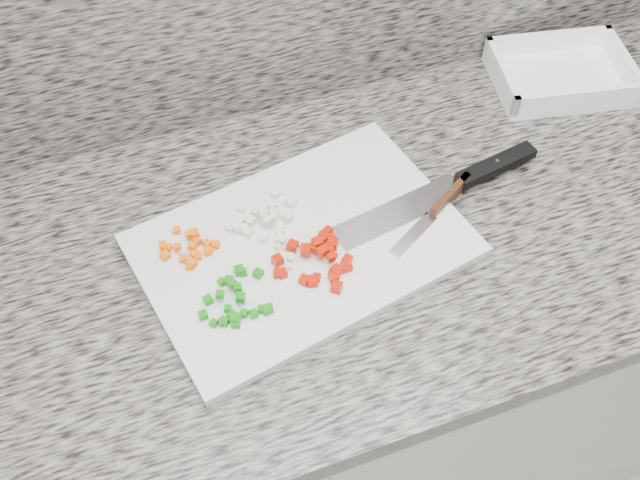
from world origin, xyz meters
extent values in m
cube|color=white|center=(0.00, 1.44, 0.43)|extent=(3.92, 0.62, 0.86)
cube|color=slate|center=(0.00, 1.44, 0.88)|extent=(3.96, 0.64, 0.04)
cube|color=silver|center=(-0.08, 1.43, 0.91)|extent=(0.50, 0.38, 0.02)
cube|color=#FB6105|center=(-0.26, 1.49, 0.92)|extent=(0.01, 0.01, 0.01)
cube|color=#FB6105|center=(-0.22, 1.49, 0.92)|extent=(0.01, 0.01, 0.01)
cube|color=#FB6105|center=(-0.22, 1.48, 0.92)|extent=(0.01, 0.01, 0.01)
cube|color=#FB6105|center=(-0.24, 1.51, 0.92)|extent=(0.01, 0.01, 0.01)
cube|color=#FB6105|center=(-0.21, 1.46, 0.92)|extent=(0.01, 0.01, 0.01)
cube|color=#FB6105|center=(-0.21, 1.46, 0.92)|extent=(0.01, 0.01, 0.01)
cube|color=#FB6105|center=(-0.20, 1.47, 0.92)|extent=(0.01, 0.01, 0.01)
cube|color=#FB6105|center=(-0.27, 1.49, 0.92)|extent=(0.01, 0.01, 0.01)
cube|color=#FB6105|center=(-0.24, 1.45, 0.92)|extent=(0.02, 0.02, 0.01)
cube|color=#FB6105|center=(-0.23, 1.46, 0.92)|extent=(0.01, 0.01, 0.01)
cube|color=#FB6105|center=(-0.23, 1.46, 0.92)|extent=(0.01, 0.01, 0.01)
cube|color=#FB6105|center=(-0.24, 1.44, 0.92)|extent=(0.01, 0.01, 0.01)
cube|color=#FB6105|center=(-0.23, 1.49, 0.93)|extent=(0.01, 0.01, 0.01)
cube|color=#FB6105|center=(-0.22, 1.49, 0.93)|extent=(0.01, 0.01, 0.01)
cube|color=#FB6105|center=(-0.23, 1.47, 0.93)|extent=(0.01, 0.01, 0.01)
cube|color=#FB6105|center=(-0.25, 1.48, 0.93)|extent=(0.01, 0.01, 0.01)
cube|color=#FB6105|center=(-0.27, 1.47, 0.92)|extent=(0.02, 0.02, 0.01)
cube|color=#FB6105|center=(-0.25, 1.46, 0.92)|extent=(0.01, 0.01, 0.01)
cube|color=#FB6105|center=(-0.21, 1.47, 0.92)|extent=(0.01, 0.01, 0.01)
cube|color=silver|center=(-0.12, 1.49, 0.93)|extent=(0.01, 0.01, 0.01)
cube|color=silver|center=(-0.13, 1.46, 0.92)|extent=(0.01, 0.01, 0.01)
cube|color=silver|center=(-0.10, 1.49, 0.92)|extent=(0.02, 0.02, 0.01)
cube|color=silver|center=(-0.08, 1.49, 0.92)|extent=(0.01, 0.01, 0.01)
cube|color=silver|center=(-0.07, 1.50, 0.92)|extent=(0.02, 0.02, 0.01)
cube|color=silver|center=(-0.09, 1.48, 0.92)|extent=(0.02, 0.02, 0.01)
cube|color=silver|center=(-0.11, 1.48, 0.93)|extent=(0.01, 0.01, 0.01)
cube|color=silver|center=(-0.14, 1.49, 0.92)|extent=(0.02, 0.02, 0.01)
cube|color=silver|center=(-0.16, 1.49, 0.92)|extent=(0.01, 0.01, 0.01)
cube|color=silver|center=(-0.13, 1.50, 0.93)|extent=(0.01, 0.01, 0.01)
cube|color=silver|center=(-0.15, 1.48, 0.92)|extent=(0.02, 0.02, 0.01)
cube|color=silver|center=(-0.12, 1.48, 0.93)|extent=(0.02, 0.02, 0.01)
cube|color=silver|center=(-0.16, 1.49, 0.92)|extent=(0.02, 0.02, 0.01)
cube|color=silver|center=(-0.09, 1.53, 0.92)|extent=(0.01, 0.01, 0.01)
cube|color=silver|center=(-0.17, 1.49, 0.92)|extent=(0.02, 0.02, 0.01)
cube|color=silver|center=(-0.10, 1.51, 0.92)|extent=(0.01, 0.01, 0.01)
cube|color=silver|center=(-0.13, 1.45, 0.92)|extent=(0.01, 0.01, 0.01)
cube|color=silver|center=(-0.10, 1.46, 0.92)|extent=(0.02, 0.02, 0.01)
cube|color=silver|center=(-0.11, 1.44, 0.92)|extent=(0.02, 0.02, 0.01)
cube|color=silver|center=(-0.14, 1.52, 0.92)|extent=(0.01, 0.01, 0.01)
cube|color=silver|center=(-0.11, 1.46, 0.92)|extent=(0.01, 0.01, 0.01)
cube|color=silver|center=(-0.15, 1.47, 0.92)|extent=(0.01, 0.01, 0.01)
cube|color=#0F7C0B|center=(-0.19, 1.36, 0.93)|extent=(0.02, 0.02, 0.01)
cube|color=#0F7C0B|center=(-0.16, 1.34, 0.92)|extent=(0.01, 0.01, 0.01)
cube|color=#0F7C0B|center=(-0.21, 1.38, 0.93)|extent=(0.01, 0.01, 0.01)
cube|color=#0F7C0B|center=(-0.21, 1.34, 0.92)|extent=(0.02, 0.02, 0.01)
cube|color=#0F7C0B|center=(-0.20, 1.34, 0.92)|extent=(0.02, 0.02, 0.01)
cube|color=#0F7C0B|center=(-0.20, 1.40, 0.92)|extent=(0.01, 0.01, 0.01)
cube|color=#0F7C0B|center=(-0.17, 1.41, 0.92)|extent=(0.01, 0.01, 0.01)
cube|color=#0F7C0B|center=(-0.16, 1.40, 0.92)|extent=(0.02, 0.02, 0.01)
cube|color=#0F7C0B|center=(-0.19, 1.34, 0.92)|extent=(0.01, 0.01, 0.01)
cube|color=#0F7C0B|center=(-0.23, 1.38, 0.92)|extent=(0.01, 0.01, 0.01)
cube|color=#0F7C0B|center=(-0.18, 1.41, 0.92)|extent=(0.01, 0.01, 0.01)
cube|color=#0F7C0B|center=(-0.22, 1.34, 0.92)|extent=(0.01, 0.01, 0.01)
cube|color=#0F7C0B|center=(-0.17, 1.34, 0.92)|extent=(0.01, 0.01, 0.01)
cube|color=#0F7C0B|center=(-0.18, 1.34, 0.92)|extent=(0.01, 0.01, 0.01)
cube|color=#0F7C0B|center=(-0.16, 1.34, 0.92)|extent=(0.01, 0.01, 0.01)
cube|color=#0F7C0B|center=(-0.22, 1.34, 0.92)|extent=(0.02, 0.02, 0.01)
cube|color=#0F7C0B|center=(-0.19, 1.38, 0.93)|extent=(0.01, 0.01, 0.01)
cube|color=#0F7C0B|center=(-0.24, 1.36, 0.92)|extent=(0.01, 0.01, 0.01)
cube|color=#0F7C0B|center=(-0.21, 1.36, 0.92)|extent=(0.01, 0.01, 0.01)
cube|color=#0F7C0B|center=(-0.21, 1.40, 0.92)|extent=(0.01, 0.01, 0.01)
cube|color=#0F7C0B|center=(-0.21, 1.38, 0.92)|extent=(0.01, 0.01, 0.01)
cube|color=#0F7C0B|center=(-0.21, 1.33, 0.92)|extent=(0.01, 0.01, 0.01)
cube|color=#0F7C0B|center=(-0.19, 1.39, 0.93)|extent=(0.01, 0.01, 0.01)
cube|color=#0F7C0B|center=(-0.23, 1.34, 0.92)|extent=(0.01, 0.01, 0.01)
cube|color=#B91402|center=(-0.04, 1.37, 0.92)|extent=(0.01, 0.01, 0.01)
cube|color=#B91402|center=(-0.04, 1.41, 0.92)|extent=(0.02, 0.02, 0.01)
cube|color=#B91402|center=(-0.05, 1.36, 0.92)|extent=(0.02, 0.02, 0.01)
cube|color=#B91402|center=(-0.08, 1.41, 0.93)|extent=(0.02, 0.02, 0.01)
cube|color=#B91402|center=(-0.04, 1.44, 0.92)|extent=(0.01, 0.01, 0.01)
cube|color=#B91402|center=(-0.05, 1.38, 0.93)|extent=(0.01, 0.01, 0.01)
cube|color=#B91402|center=(-0.06, 1.36, 0.92)|extent=(0.01, 0.01, 0.01)
cube|color=#B91402|center=(-0.08, 1.36, 0.92)|extent=(0.01, 0.01, 0.01)
cube|color=#B91402|center=(-0.05, 1.39, 0.92)|extent=(0.02, 0.02, 0.01)
cube|color=#B91402|center=(-0.05, 1.40, 0.92)|extent=(0.02, 0.02, 0.01)
cube|color=#B91402|center=(-0.13, 1.39, 0.92)|extent=(0.01, 0.01, 0.01)
cube|color=#B91402|center=(-0.10, 1.43, 0.92)|extent=(0.02, 0.02, 0.01)
cube|color=#B91402|center=(-0.04, 1.41, 0.92)|extent=(0.01, 0.01, 0.01)
cube|color=#B91402|center=(-0.12, 1.41, 0.92)|extent=(0.02, 0.02, 0.01)
cube|color=#B91402|center=(-0.05, 1.43, 0.92)|extent=(0.02, 0.02, 0.01)
cube|color=#B91402|center=(-0.06, 1.41, 0.93)|extent=(0.01, 0.01, 0.01)
cube|color=#B91402|center=(-0.07, 1.41, 0.93)|extent=(0.01, 0.01, 0.01)
cube|color=#B91402|center=(-0.10, 1.37, 0.92)|extent=(0.02, 0.02, 0.01)
cube|color=#B91402|center=(-0.12, 1.39, 0.92)|extent=(0.01, 0.01, 0.01)
cube|color=#B91402|center=(-0.06, 1.36, 0.92)|extent=(0.02, 0.02, 0.01)
cube|color=#B91402|center=(-0.05, 1.43, 0.92)|extent=(0.01, 0.01, 0.01)
cube|color=#B91402|center=(-0.06, 1.34, 0.92)|extent=(0.02, 0.02, 0.01)
cube|color=#B91402|center=(-0.06, 1.40, 0.93)|extent=(0.02, 0.02, 0.01)
cube|color=#B91402|center=(-0.04, 1.42, 0.92)|extent=(0.02, 0.02, 0.01)
cube|color=#B91402|center=(-0.03, 1.38, 0.92)|extent=(0.02, 0.02, 0.01)
cube|color=#B91402|center=(-0.09, 1.36, 0.92)|extent=(0.02, 0.02, 0.01)
cube|color=beige|center=(-0.08, 1.42, 0.92)|extent=(0.01, 0.01, 0.01)
cube|color=beige|center=(-0.08, 1.41, 0.92)|extent=(0.01, 0.01, 0.01)
cube|color=beige|center=(-0.10, 1.41, 0.92)|extent=(0.01, 0.01, 0.01)
cube|color=beige|center=(-0.10, 1.41, 0.92)|extent=(0.01, 0.01, 0.01)
cube|color=beige|center=(-0.12, 1.43, 0.92)|extent=(0.01, 0.01, 0.01)
cube|color=beige|center=(-0.11, 1.40, 0.92)|extent=(0.01, 0.01, 0.01)
cube|color=beige|center=(-0.09, 1.42, 0.92)|extent=(0.01, 0.01, 0.01)
cube|color=beige|center=(-0.11, 1.43, 0.92)|extent=(0.01, 0.01, 0.01)
cube|color=silver|center=(0.08, 1.43, 0.92)|extent=(0.22, 0.08, 0.00)
cube|color=black|center=(0.25, 1.46, 0.92)|extent=(0.14, 0.05, 0.02)
cylinder|color=silver|center=(0.25, 1.46, 0.93)|extent=(0.01, 0.01, 0.00)
cube|color=silver|center=(0.08, 1.39, 0.92)|extent=(0.09, 0.06, 0.00)
cube|color=#402310|center=(0.16, 1.44, 0.92)|extent=(0.09, 0.06, 0.02)
cylinder|color=silver|center=(0.16, 1.44, 0.93)|extent=(0.01, 0.01, 0.00)
cube|color=white|center=(0.46, 1.62, 0.91)|extent=(0.26, 0.21, 0.01)
cube|color=white|center=(0.48, 1.70, 0.93)|extent=(0.23, 0.06, 0.04)
cube|color=white|center=(0.45, 1.54, 0.93)|extent=(0.23, 0.06, 0.04)
cube|color=white|center=(0.57, 1.60, 0.93)|extent=(0.04, 0.16, 0.04)
cube|color=white|center=(0.36, 1.64, 0.93)|extent=(0.04, 0.16, 0.04)
camera|label=1|loc=(-0.27, 0.85, 1.73)|focal=40.00mm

